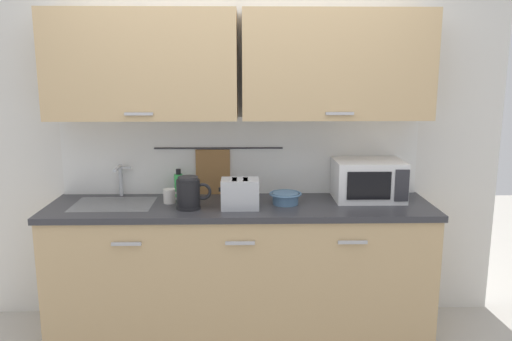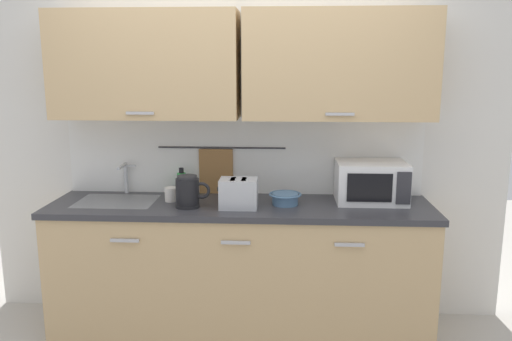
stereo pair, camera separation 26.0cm
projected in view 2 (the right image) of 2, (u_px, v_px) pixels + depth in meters
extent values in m
cube|color=tan|center=(240.00, 271.00, 3.50)|extent=(2.50, 0.60, 0.86)
cube|color=#B7B7BC|center=(125.00, 240.00, 3.18)|extent=(0.18, 0.02, 0.02)
cube|color=#B7B7BC|center=(236.00, 243.00, 3.14)|extent=(0.18, 0.02, 0.02)
cube|color=#B7B7BC|center=(349.00, 245.00, 3.10)|extent=(0.18, 0.02, 0.02)
cube|color=#333338|center=(240.00, 207.00, 3.41)|extent=(2.53, 0.63, 0.04)
cube|color=#9EA0A5|center=(117.00, 208.00, 3.49)|extent=(0.52, 0.38, 0.09)
cube|color=silver|center=(244.00, 144.00, 3.66)|extent=(3.70, 0.06, 2.50)
cube|color=silver|center=(243.00, 155.00, 3.64)|extent=(2.50, 0.01, 0.55)
cube|color=tan|center=(145.00, 65.00, 3.40)|extent=(1.23, 0.33, 0.70)
cube|color=#B7B7BC|center=(140.00, 113.00, 3.29)|extent=(0.18, 0.01, 0.02)
cube|color=tan|center=(339.00, 65.00, 3.33)|extent=(1.23, 0.33, 0.70)
cube|color=#B7B7BC|center=(340.00, 114.00, 3.22)|extent=(0.18, 0.01, 0.02)
cylinder|color=#333338|center=(222.00, 148.00, 3.63)|extent=(0.90, 0.01, 0.01)
cube|color=olive|center=(216.00, 173.00, 3.66)|extent=(0.24, 0.02, 0.34)
cylinder|color=#B2B5BA|center=(126.00, 178.00, 3.68)|extent=(0.03, 0.03, 0.22)
cylinder|color=#B2B5BA|center=(122.00, 166.00, 3.58)|extent=(0.02, 0.16, 0.02)
cube|color=#B2B5BA|center=(131.00, 166.00, 3.66)|extent=(0.07, 0.02, 0.01)
cube|color=white|center=(371.00, 182.00, 3.44)|extent=(0.46, 0.34, 0.27)
cube|color=black|center=(370.00, 188.00, 3.28)|extent=(0.29, 0.01, 0.18)
cube|color=#2D2D33|center=(404.00, 188.00, 3.26)|extent=(0.09, 0.01, 0.21)
cylinder|color=black|center=(188.00, 206.00, 3.33)|extent=(0.16, 0.16, 0.02)
cylinder|color=black|center=(187.00, 192.00, 3.31)|extent=(0.15, 0.15, 0.17)
cylinder|color=#262628|center=(187.00, 177.00, 3.29)|extent=(0.13, 0.13, 0.02)
torus|color=black|center=(202.00, 190.00, 3.30)|extent=(0.11, 0.02, 0.11)
cylinder|color=green|center=(182.00, 184.00, 3.62)|extent=(0.06, 0.06, 0.16)
cylinder|color=black|center=(181.00, 170.00, 3.60)|extent=(0.03, 0.03, 0.04)
cylinder|color=silver|center=(171.00, 194.00, 3.47)|extent=(0.08, 0.08, 0.09)
torus|color=silver|center=(178.00, 194.00, 3.46)|extent=(0.06, 0.01, 0.06)
cylinder|color=#4C7093|center=(285.00, 199.00, 3.38)|extent=(0.17, 0.17, 0.07)
torus|color=#4C7093|center=(285.00, 194.00, 3.38)|extent=(0.21, 0.21, 0.01)
cube|color=#B7BABF|center=(239.00, 193.00, 3.30)|extent=(0.24, 0.17, 0.19)
cube|color=black|center=(233.00, 180.00, 3.28)|extent=(0.03, 0.12, 0.01)
cube|color=black|center=(244.00, 180.00, 3.28)|extent=(0.03, 0.12, 0.01)
cube|color=black|center=(219.00, 189.00, 3.30)|extent=(0.02, 0.02, 0.02)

